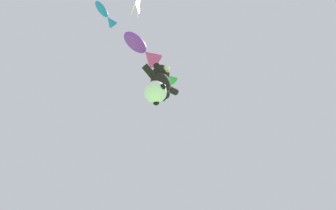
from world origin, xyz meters
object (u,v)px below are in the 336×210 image
Objects in this scene: teddy_bear_kite at (161,80)px; soccer_ball_kite at (155,92)px; fish_kite_cobalt at (106,15)px; diamond_kite at (137,4)px; fish_kite_magenta at (166,74)px; fish_kite_violet at (143,50)px.

teddy_bear_kite is 2.11× the size of soccer_ball_kite.
diamond_kite is at bearing -54.32° from fish_kite_cobalt.
fish_kite_cobalt is at bearing 125.68° from diamond_kite.
fish_kite_magenta is 0.56× the size of diamond_kite.
soccer_ball_kite is 4.03m from fish_kite_violet.
fish_kite_violet is at bearing 153.17° from soccer_ball_kite.
fish_kite_magenta is 5.36m from fish_kite_cobalt.
fish_kite_cobalt is at bearing -179.10° from fish_kite_violet.
fish_kite_violet is at bearing -165.80° from fish_kite_magenta.
fish_kite_violet is at bearing 37.69° from diamond_kite.
diamond_kite reaches higher than teddy_bear_kite.
teddy_bear_kite is at bearing -144.37° from fish_kite_magenta.
soccer_ball_kite is at bearing -5.97° from fish_kite_cobalt.
fish_kite_violet reaches higher than teddy_bear_kite.
fish_kite_cobalt is at bearing -172.56° from fish_kite_magenta.
fish_kite_violet is 0.80× the size of diamond_kite.
soccer_ball_kite is 5.33m from fish_kite_magenta.
diamond_kite is (-2.98, -1.06, 3.52)m from teddy_bear_kite.
fish_kite_violet is at bearing 166.14° from teddy_bear_kite.
diamond_kite reaches higher than fish_kite_violet.
fish_kite_cobalt is at bearing 176.23° from teddy_bear_kite.
teddy_bear_kite is 1.61× the size of fish_kite_cobalt.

